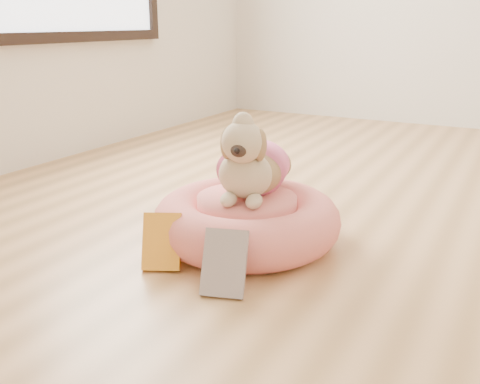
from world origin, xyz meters
The scene contains 5 objects.
floor centered at (0.00, 0.00, 0.00)m, with size 4.50×4.50×0.00m, color #AD7D48.
pet_bed centered at (-0.49, -0.42, 0.08)m, with size 0.66×0.66×0.17m.
dog centered at (-0.49, -0.39, 0.33)m, with size 0.30×0.43×0.32m, color brown, non-canonical shape.
book_yellow centered at (-0.63, -0.74, 0.09)m, with size 0.12×0.02×0.18m, color yellow.
book_white centered at (-0.37, -0.78, 0.09)m, with size 0.13×0.02×0.20m, color white.
Camera 1 is at (0.34, -1.99, 0.75)m, focal length 40.00 mm.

